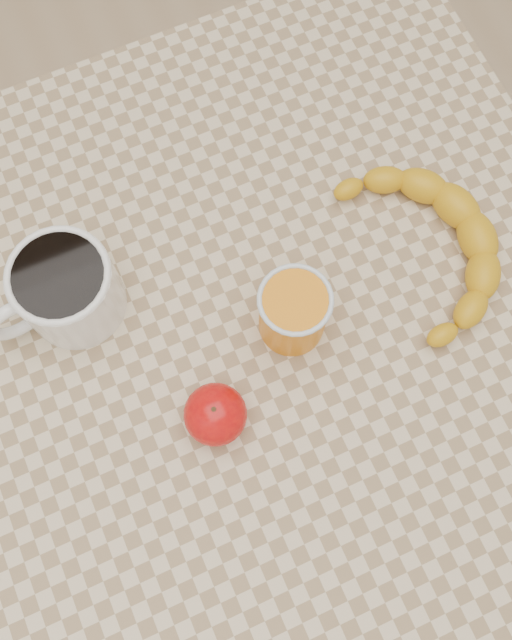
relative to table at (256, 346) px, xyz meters
name	(u,v)px	position (x,y,z in m)	size (l,w,h in m)	color
ground	(256,428)	(0.00, 0.00, -0.66)	(3.00, 3.00, 0.00)	tan
table	(256,346)	(0.00, 0.00, 0.00)	(0.80, 0.80, 0.75)	beige
coffee_mug	(64,290)	(-0.17, 0.10, 0.14)	(0.16, 0.12, 0.09)	white
orange_juice_glass	(293,312)	(0.04, -0.02, 0.13)	(0.08, 0.08, 0.09)	orange
apple	(215,414)	(-0.08, -0.08, 0.12)	(0.08, 0.08, 0.06)	#AA050A
banana	(429,247)	(0.21, 0.00, 0.11)	(0.21, 0.28, 0.04)	gold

